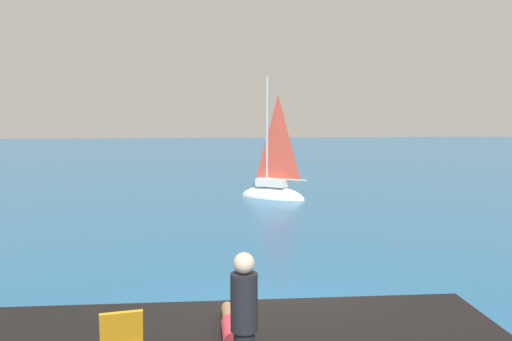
{
  "coord_description": "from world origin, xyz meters",
  "views": [
    {
      "loc": [
        -1.17,
        -9.49,
        4.02
      ],
      "look_at": [
        0.67,
        11.9,
        1.69
      ],
      "focal_mm": 36.68,
      "sensor_mm": 36.0,
      "label": 1
    }
  ],
  "objects": [
    {
      "name": "ground_plane",
      "position": [
        0.0,
        0.0,
        0.0
      ],
      "size": [
        160.0,
        160.0,
        0.0
      ],
      "primitive_type": "plane",
      "color": "#236093"
    },
    {
      "name": "sailboat_near",
      "position": [
        1.77,
        15.18,
        0.34
      ],
      "size": [
        3.41,
        2.82,
        6.36
      ],
      "rotation": [
        0.0,
        0.0,
        2.55
      ],
      "color": "white",
      "rests_on": "ground"
    },
    {
      "name": "person_sunbather",
      "position": [
        -0.93,
        -2.77,
        1.12
      ],
      "size": [
        0.26,
        1.76,
        0.25
      ],
      "rotation": [
        0.0,
        0.0,
        1.59
      ],
      "color": "#DB384C",
      "rests_on": "shore_ledge"
    },
    {
      "name": "person_standing",
      "position": [
        -0.85,
        -4.33,
        1.87
      ],
      "size": [
        0.28,
        0.28,
        1.62
      ],
      "rotation": [
        0.0,
        0.0,
        5.31
      ],
      "color": "black",
      "rests_on": "shore_ledge"
    },
    {
      "name": "beach_chair",
      "position": [
        -2.24,
        -3.5,
        1.44
      ],
      "size": [
        0.59,
        0.68,
        0.8
      ],
      "rotation": [
        0.0,
        0.0,
        1.76
      ],
      "color": "orange",
      "rests_on": "shore_ledge"
    }
  ]
}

